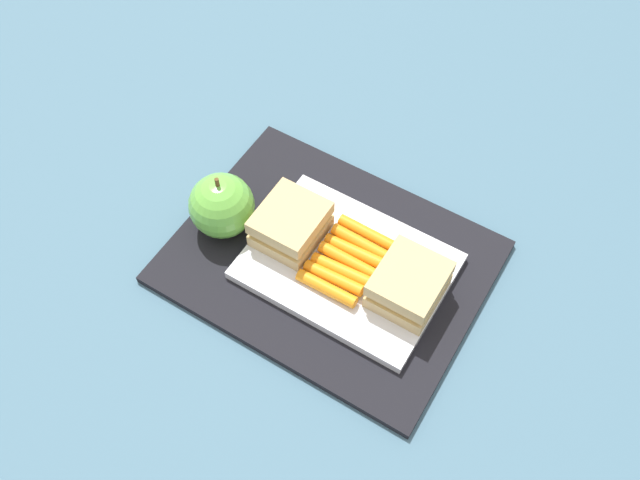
{
  "coord_description": "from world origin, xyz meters",
  "views": [
    {
      "loc": [
        -0.22,
        0.38,
        0.72
      ],
      "look_at": [
        0.01,
        0.0,
        0.04
      ],
      "focal_mm": 39.22,
      "sensor_mm": 36.0,
      "label": 1
    }
  ],
  "objects_px": {
    "sandwich_half_left": "(409,284)",
    "sandwich_half_right": "(291,224)",
    "food_tray": "(347,266)",
    "apple": "(222,206)",
    "carrot_sticks_bundle": "(348,260)"
  },
  "relations": [
    {
      "from": "food_tray",
      "to": "sandwich_half_right",
      "type": "distance_m",
      "value": 0.08
    },
    {
      "from": "apple",
      "to": "sandwich_half_left",
      "type": "bearing_deg",
      "value": -174.37
    },
    {
      "from": "food_tray",
      "to": "carrot_sticks_bundle",
      "type": "xyz_separation_m",
      "value": [
        0.0,
        0.0,
        0.01
      ]
    },
    {
      "from": "sandwich_half_right",
      "to": "carrot_sticks_bundle",
      "type": "distance_m",
      "value": 0.08
    },
    {
      "from": "sandwich_half_right",
      "to": "food_tray",
      "type": "bearing_deg",
      "value": 180.0
    },
    {
      "from": "sandwich_half_left",
      "to": "sandwich_half_right",
      "type": "distance_m",
      "value": 0.16
    },
    {
      "from": "sandwich_half_left",
      "to": "apple",
      "type": "distance_m",
      "value": 0.24
    },
    {
      "from": "sandwich_half_left",
      "to": "apple",
      "type": "xyz_separation_m",
      "value": [
        0.24,
        0.02,
        0.01
      ]
    },
    {
      "from": "carrot_sticks_bundle",
      "to": "apple",
      "type": "bearing_deg",
      "value": 8.34
    },
    {
      "from": "sandwich_half_left",
      "to": "sandwich_half_right",
      "type": "height_order",
      "value": "same"
    },
    {
      "from": "sandwich_half_right",
      "to": "carrot_sticks_bundle",
      "type": "relative_size",
      "value": 0.77
    },
    {
      "from": "apple",
      "to": "sandwich_half_right",
      "type": "bearing_deg",
      "value": -164.01
    },
    {
      "from": "sandwich_half_right",
      "to": "apple",
      "type": "relative_size",
      "value": 0.89
    },
    {
      "from": "carrot_sticks_bundle",
      "to": "sandwich_half_right",
      "type": "bearing_deg",
      "value": -0.0
    },
    {
      "from": "carrot_sticks_bundle",
      "to": "sandwich_half_left",
      "type": "bearing_deg",
      "value": -180.0
    }
  ]
}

